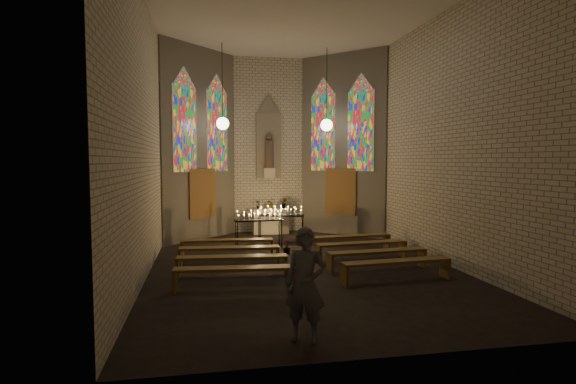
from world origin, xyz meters
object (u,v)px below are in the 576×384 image
object	(u,v)px
votive_stand_left	(259,218)
votive_stand_right	(281,213)
altar	(271,221)
visitor	(305,285)
aisle_flower_pot	(287,247)

from	to	relation	value
votive_stand_left	votive_stand_right	bearing A→B (deg)	39.04
votive_stand_left	votive_stand_right	size ratio (longest dim) A/B	0.97
altar	votive_stand_right	xyz separation A→B (m)	(0.10, -1.85, 0.54)
altar	votive_stand_right	size ratio (longest dim) A/B	0.83
votive_stand_left	visitor	size ratio (longest dim) A/B	0.89
aisle_flower_pot	votive_stand_left	bearing A→B (deg)	123.50
votive_stand_right	visitor	size ratio (longest dim) A/B	0.92
aisle_flower_pot	votive_stand_right	size ratio (longest dim) A/B	0.25
aisle_flower_pot	votive_stand_left	xyz separation A→B (m)	(-0.74, 1.12, 0.79)
aisle_flower_pot	votive_stand_right	bearing A→B (deg)	85.33
visitor	votive_stand_left	bearing A→B (deg)	112.40
altar	aisle_flower_pot	xyz separation A→B (m)	(-0.07, -3.92, -0.29)
aisle_flower_pot	votive_stand_right	world-z (taller)	votive_stand_right
altar	visitor	xyz separation A→B (m)	(-1.01, -10.63, 0.42)
altar	votive_stand_right	world-z (taller)	votive_stand_right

